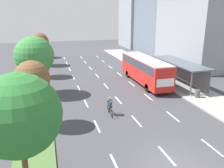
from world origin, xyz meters
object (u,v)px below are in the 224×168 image
Objects in this scene: bus at (145,68)px; median_tree_nearest at (19,116)px; trash_bin at (198,94)px; median_tree_fifth at (39,42)px; cyclist at (110,107)px; median_tree_second at (32,79)px; median_tree_fourth at (37,50)px; bus_shelter at (181,70)px; median_tree_farthest at (39,40)px; median_tree_third at (34,56)px.

bus is 1.78× the size of median_tree_nearest.
median_tree_fifth is at bearing 126.59° from trash_bin.
median_tree_nearest is 32.40m from median_tree_fifth.
median_tree_second is (-6.45, -0.47, 3.26)m from cyclist.
median_tree_nearest is at bearing -90.62° from median_tree_fifth.
cyclist is at bearing -67.67° from median_tree_fourth.
trash_bin is at bearing 6.78° from median_tree_second.
cyclist is at bearing -75.27° from median_tree_fifth.
bus_shelter is at bearing -22.34° from bus.
median_tree_second is at bearing 88.86° from median_tree_nearest.
bus is at bearing 51.35° from median_tree_nearest.
median_tree_farthest is 34.86m from trash_bin.
bus_shelter is at bearing 30.95° from cyclist.
trash_bin is at bearing 8.44° from cyclist.
median_tree_third reaches higher than median_tree_second.
median_tree_third is at bearing 160.00° from trash_bin.
cyclist reaches higher than trash_bin.
cyclist is 2.14× the size of trash_bin.
bus_shelter is 24.61m from median_tree_fifth.
median_tree_nearest is at bearing -128.65° from bus.
bus is at bearing 50.41° from cyclist.
median_tree_fourth is 6.46× the size of trash_bin.
median_tree_second is (-17.83, -7.28, 2.18)m from bus_shelter.
median_tree_fifth reaches higher than median_tree_second.
bus_shelter reaches higher than cyclist.
median_tree_second reaches higher than trash_bin.
median_tree_fourth is at bearing 90.02° from median_tree_second.
bus is at bearing -59.83° from median_tree_farthest.
bus_shelter is 1.56× the size of median_tree_nearest.
median_tree_fifth is (0.20, 8.10, 0.15)m from median_tree_fourth.
median_tree_nearest is at bearing -90.36° from median_tree_fourth.
median_tree_second is at bearing -89.95° from median_tree_farthest.
bus is 1.74× the size of median_tree_third.
bus is (-4.28, 1.76, 0.20)m from bus_shelter.
median_tree_fifth reaches higher than trash_bin.
bus_shelter is 1.97× the size of median_tree_farthest.
median_tree_third reaches higher than median_tree_nearest.
median_tree_fifth reaches higher than cyclist.
median_tree_fourth is at bearing 89.64° from median_tree_nearest.
median_tree_fourth is at bearing 152.17° from bus.
median_tree_nearest is at bearing -127.68° from cyclist.
median_tree_fifth reaches higher than median_tree_farthest.
median_tree_second is 16.20m from median_tree_fourth.
median_tree_second reaches higher than cyclist.
bus_shelter is 5.55m from trash_bin.
median_tree_farthest is at bearing 90.07° from median_tree_fourth.
median_tree_nearest reaches higher than median_tree_farthest.
median_tree_third is at bearing -90.80° from median_tree_fifth.
bus is 15.45m from median_tree_fourth.
bus is 11.20m from cyclist.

